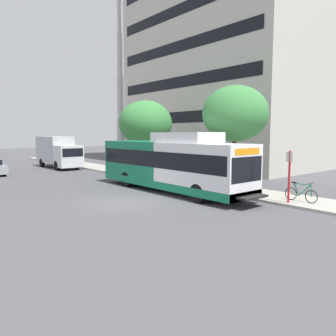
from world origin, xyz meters
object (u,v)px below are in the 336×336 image
at_px(transit_bus, 171,164).
at_px(street_tree_near_stop, 235,114).
at_px(bicycle_parked, 301,193).
at_px(street_tree_mid_block, 145,123).
at_px(bus_stop_sign_pole, 289,173).
at_px(box_truck_background, 58,151).

height_order(transit_bus, street_tree_near_stop, street_tree_near_stop).
height_order(bicycle_parked, street_tree_mid_block, street_tree_mid_block).
bearing_deg(bus_stop_sign_pole, bicycle_parked, -19.22).
bearing_deg(transit_bus, box_truck_background, 89.94).
bearing_deg(street_tree_near_stop, bicycle_parked, -101.39).
height_order(transit_bus, street_tree_mid_block, street_tree_mid_block).
height_order(bus_stop_sign_pole, bicycle_parked, bus_stop_sign_pole).
relative_size(bus_stop_sign_pole, street_tree_near_stop, 0.40).
height_order(street_tree_near_stop, box_truck_background, street_tree_near_stop).
xyz_separation_m(street_tree_near_stop, box_truck_background, (-3.68, 20.02, -3.08)).
bearing_deg(street_tree_mid_block, transit_bus, -115.59).
xyz_separation_m(bus_stop_sign_pole, box_truck_background, (-1.90, 24.92, 0.09)).
bearing_deg(box_truck_background, transit_bus, -90.06).
relative_size(transit_bus, street_tree_mid_block, 1.96).
height_order(bus_stop_sign_pole, box_truck_background, box_truck_background).
xyz_separation_m(bicycle_parked, street_tree_near_stop, (1.04, 5.17, 4.26)).
bearing_deg(transit_bus, street_tree_mid_block, 64.41).
height_order(street_tree_mid_block, box_truck_background, street_tree_mid_block).
distance_m(transit_bus, street_tree_near_stop, 5.21).
bearing_deg(street_tree_near_stop, bus_stop_sign_pole, -109.95).
xyz_separation_m(transit_bus, street_tree_near_stop, (3.70, -1.92, 3.12)).
bearing_deg(street_tree_mid_block, bicycle_parked, -94.15).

